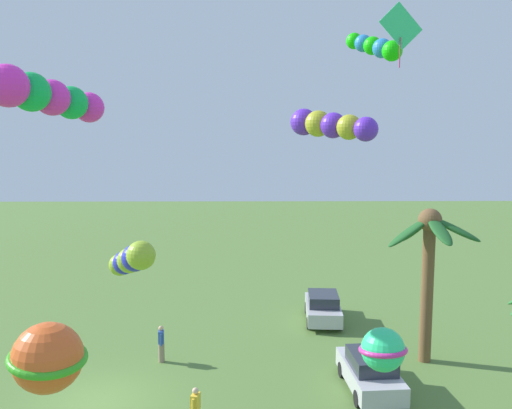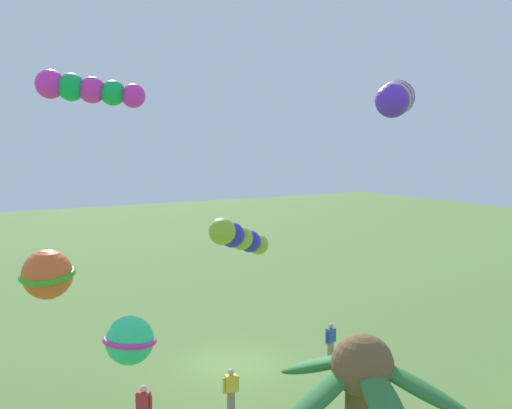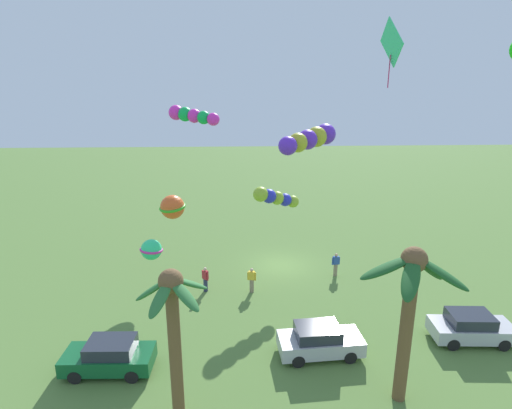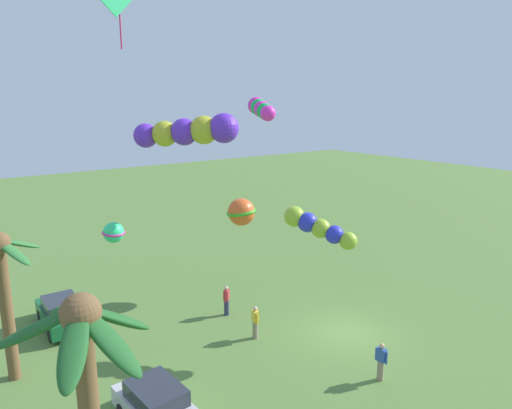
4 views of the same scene
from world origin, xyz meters
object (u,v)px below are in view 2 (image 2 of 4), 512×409
at_px(spectator_1, 331,342).
at_px(kite_ball_5, 47,274).
at_px(spectator_2, 231,392).
at_px(kite_tube_6, 395,99).
at_px(kite_ball_3, 130,340).
at_px(kite_tube_0, 87,89).
at_px(kite_tube_2, 239,237).

distance_m(spectator_1, kite_ball_5, 11.39).
relative_size(spectator_1, spectator_2, 1.00).
bearing_deg(kite_tube_6, spectator_1, -116.14).
bearing_deg(kite_ball_3, spectator_2, -135.94).
bearing_deg(spectator_1, kite_ball_3, 32.58).
distance_m(spectator_2, kite_ball_3, 7.88).
bearing_deg(kite_ball_3, kite_ball_5, -89.05).
relative_size(spectator_2, kite_tube_0, 0.50).
bearing_deg(kite_ball_5, spectator_2, 151.67).
height_order(kite_ball_3, kite_ball_5, kite_ball_5).
height_order(kite_ball_5, kite_tube_6, kite_tube_6).
bearing_deg(kite_ball_5, kite_tube_2, 176.38).
xyz_separation_m(kite_tube_2, kite_tube_6, (-0.88, 6.78, 4.54)).
relative_size(spectator_1, kite_ball_3, 1.16).
distance_m(spectator_2, kite_ball_5, 6.90).
relative_size(kite_ball_5, kite_tube_6, 0.85).
relative_size(kite_tube_0, kite_ball_3, 2.34).
distance_m(kite_ball_3, kite_ball_5, 7.41).
relative_size(kite_tube_2, kite_ball_5, 1.26).
distance_m(kite_tube_2, kite_ball_5, 6.63).
distance_m(kite_tube_0, kite_tube_6, 9.60).
bearing_deg(spectator_2, spectator_1, -160.38).
relative_size(kite_tube_2, kite_ball_3, 2.24).
distance_m(kite_tube_2, kite_tube_6, 8.21).
xyz_separation_m(spectator_1, kite_ball_3, (10.54, 6.74, 4.03)).
bearing_deg(spectator_2, kite_ball_5, -28.33).
height_order(spectator_2, kite_tube_2, kite_tube_2).
height_order(spectator_2, kite_ball_5, kite_ball_5).
relative_size(kite_tube_2, kite_tube_6, 1.07).
bearing_deg(kite_tube_0, spectator_1, 174.07).
relative_size(spectator_2, kite_tube_2, 0.52).
relative_size(spectator_1, kite_tube_0, 0.50).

